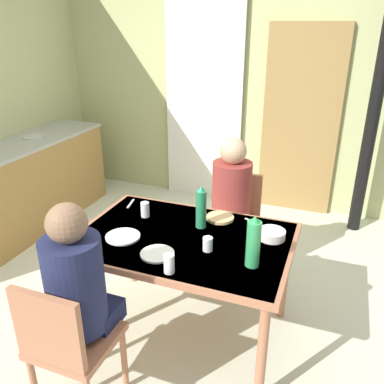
{
  "coord_description": "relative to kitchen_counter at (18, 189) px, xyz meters",
  "views": [
    {
      "loc": [
        1.15,
        -2.13,
        1.99
      ],
      "look_at": [
        0.32,
        0.06,
        0.99
      ],
      "focal_mm": 37.18,
      "sensor_mm": 36.0,
      "label": 1
    }
  ],
  "objects": [
    {
      "name": "person_far_diner",
      "position": [
        2.22,
        -0.1,
        0.33
      ],
      "size": [
        0.3,
        0.37,
        0.77
      ],
      "rotation": [
        0.0,
        0.0,
        3.14
      ],
      "color": "brown",
      "rests_on": "ground_plane"
    },
    {
      "name": "water_bottle_green_far",
      "position": [
        2.58,
        -0.93,
        0.43
      ],
      "size": [
        0.08,
        0.08,
        0.31
      ],
      "color": "#329956",
      "rests_on": "dining_table"
    },
    {
      "name": "dinner_plate_near_left",
      "position": [
        2.04,
        -1.02,
        0.3
      ],
      "size": [
        0.2,
        0.2,
        0.01
      ],
      "primitive_type": "cylinder",
      "color": "white",
      "rests_on": "dining_table"
    },
    {
      "name": "serving_bowl_center",
      "position": [
        2.63,
        -0.59,
        0.32
      ],
      "size": [
        0.17,
        0.17,
        0.05
      ],
      "primitive_type": "cylinder",
      "color": "silver",
      "rests_on": "dining_table"
    },
    {
      "name": "curtain_panel",
      "position": [
        1.43,
        1.5,
        0.72
      ],
      "size": [
        0.9,
        0.03,
        2.34
      ],
      "primitive_type": "cube",
      "color": "white",
      "rests_on": "ground_plane"
    },
    {
      "name": "drinking_glass_by_near_diner",
      "position": [
        1.74,
        -0.6,
        0.34
      ],
      "size": [
        0.06,
        0.06,
        0.11
      ],
      "primitive_type": "cylinder",
      "color": "silver",
      "rests_on": "dining_table"
    },
    {
      "name": "person_near_diner",
      "position": [
        1.79,
        -1.45,
        0.33
      ],
      "size": [
        0.3,
        0.37,
        0.77
      ],
      "color": "#171C41",
      "rests_on": "ground_plane"
    },
    {
      "name": "drinking_glass_by_far_diner",
      "position": [
        2.3,
        -0.87,
        0.33
      ],
      "size": [
        0.06,
        0.06,
        0.09
      ],
      "primitive_type": "cylinder",
      "color": "silver",
      "rests_on": "dining_table"
    },
    {
      "name": "kitchen_counter",
      "position": [
        0.0,
        0.0,
        0.0
      ],
      "size": [
        0.61,
        2.2,
        0.91
      ],
      "color": "olive",
      "rests_on": "ground_plane"
    },
    {
      "name": "dining_table",
      "position": [
        2.1,
        -0.77,
        0.22
      ],
      "size": [
        1.35,
        0.92,
        0.74
      ],
      "color": "#A8684A",
      "rests_on": "ground_plane"
    },
    {
      "name": "cutlery_fork_near",
      "position": [
        2.47,
        -0.42,
        0.29
      ],
      "size": [
        0.14,
        0.09,
        0.0
      ],
      "primitive_type": "cube",
      "rotation": [
        0.0,
        0.0,
        5.76
      ],
      "color": "silver",
      "rests_on": "dining_table"
    },
    {
      "name": "bread_plate_sliced",
      "position": [
        2.24,
        -0.45,
        0.3
      ],
      "size": [
        0.19,
        0.19,
        0.02
      ],
      "primitive_type": "cylinder",
      "color": "#DBB77A",
      "rests_on": "dining_table"
    },
    {
      "name": "stove_pipe_column",
      "position": [
        3.2,
        1.25,
        0.94
      ],
      "size": [
        0.12,
        0.12,
        2.79
      ],
      "primitive_type": "cylinder",
      "color": "black",
      "rests_on": "ground_plane"
    },
    {
      "name": "ground_plane",
      "position": [
        1.78,
        -0.68,
        -0.45
      ],
      "size": [
        5.92,
        5.92,
        0.0
      ],
      "primitive_type": "plane",
      "color": "beige"
    },
    {
      "name": "cutlery_knife_near",
      "position": [
        1.55,
        -0.45,
        0.29
      ],
      "size": [
        0.05,
        0.15,
        0.0
      ],
      "primitive_type": "cube",
      "rotation": [
        0.0,
        0.0,
        1.77
      ],
      "color": "silver",
      "rests_on": "dining_table"
    },
    {
      "name": "chair_far_diner",
      "position": [
        2.22,
        0.04,
        0.05
      ],
      "size": [
        0.4,
        0.4,
        0.87
      ],
      "rotation": [
        0.0,
        0.0,
        3.14
      ],
      "color": "#A8684A",
      "rests_on": "ground_plane"
    },
    {
      "name": "dinner_plate_near_right",
      "position": [
        1.75,
        -0.91,
        0.3
      ],
      "size": [
        0.22,
        0.22,
        0.01
      ],
      "primitive_type": "cylinder",
      "color": "white",
      "rests_on": "dining_table"
    },
    {
      "name": "chair_near_diner",
      "position": [
        1.79,
        -1.59,
        0.05
      ],
      "size": [
        0.4,
        0.4,
        0.87
      ],
      "color": "#A8684A",
      "rests_on": "ground_plane"
    },
    {
      "name": "water_bottle_green_near",
      "position": [
        2.16,
        -0.6,
        0.43
      ],
      "size": [
        0.07,
        0.07,
        0.29
      ],
      "color": "#268151",
      "rests_on": "dining_table"
    },
    {
      "name": "drinking_glass_spare_center",
      "position": [
        2.17,
        -1.15,
        0.34
      ],
      "size": [
        0.06,
        0.06,
        0.11
      ],
      "primitive_type": "cylinder",
      "color": "silver",
      "rests_on": "dining_table"
    },
    {
      "name": "door_wooden",
      "position": [
        2.52,
        1.52,
        0.55
      ],
      "size": [
        0.8,
        0.05,
        2.0
      ],
      "primitive_type": "cube",
      "color": "olive",
      "rests_on": "ground_plane"
    },
    {
      "name": "wall_back",
      "position": [
        1.78,
        1.6,
        0.94
      ],
      "size": [
        4.43,
        0.1,
        2.79
      ],
      "primitive_type": "cube",
      "color": "tan",
      "rests_on": "ground_plane"
    }
  ]
}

